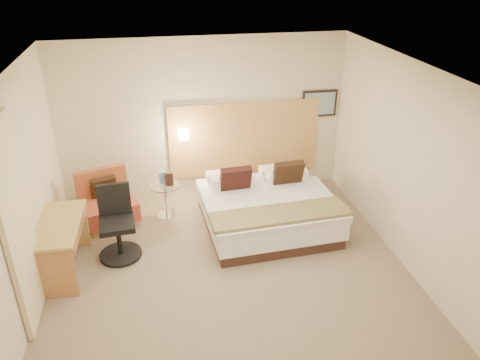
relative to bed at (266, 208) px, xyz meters
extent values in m
cube|color=#786751|center=(-0.78, -1.16, -0.32)|extent=(4.80, 5.00, 0.02)
cube|color=white|center=(-0.78, -1.16, 2.40)|extent=(4.80, 5.00, 0.02)
cube|color=beige|center=(-0.78, 1.35, 1.04)|extent=(4.80, 0.02, 2.70)
cube|color=beige|center=(-0.78, -3.67, 1.04)|extent=(4.80, 0.02, 2.70)
cube|color=beige|center=(-3.19, -1.16, 1.04)|extent=(0.02, 5.00, 2.70)
cube|color=beige|center=(1.63, -1.16, 1.04)|extent=(0.02, 5.00, 2.70)
cube|color=#BA8748|center=(-0.08, 1.31, 0.64)|extent=(2.60, 0.04, 1.30)
cube|color=black|center=(1.24, 1.32, 1.19)|extent=(0.62, 0.03, 0.47)
cube|color=gray|center=(1.24, 1.30, 1.19)|extent=(0.54, 0.01, 0.39)
cylinder|color=silver|center=(-1.13, 1.26, 0.84)|extent=(0.02, 0.12, 0.02)
cube|color=#FFEDC6|center=(-1.13, 1.20, 0.84)|extent=(0.15, 0.15, 0.15)
cube|color=beige|center=(-3.14, -1.41, 0.91)|extent=(0.06, 0.90, 2.42)
cylinder|color=#7B9CBE|center=(-1.56, 0.66, 0.34)|extent=(0.06, 0.06, 0.20)
cylinder|color=#799CBB|center=(-1.51, 0.69, 0.34)|extent=(0.06, 0.06, 0.20)
cube|color=#381F17|center=(-1.44, 0.57, 0.35)|extent=(0.13, 0.06, 0.22)
cube|color=#38221C|center=(0.00, 0.00, -0.22)|extent=(1.93, 1.93, 0.17)
cube|color=white|center=(0.00, 0.00, 0.00)|extent=(1.99, 1.99, 0.28)
cube|color=silver|center=(0.02, -0.27, 0.19)|extent=(2.02, 1.47, 0.09)
cube|color=white|center=(-0.49, 0.67, 0.23)|extent=(0.68, 0.40, 0.17)
cube|color=white|center=(0.41, 0.72, 0.23)|extent=(0.68, 0.40, 0.17)
cube|color=white|center=(-0.48, 0.42, 0.32)|extent=(0.68, 0.40, 0.17)
cube|color=white|center=(0.43, 0.47, 0.32)|extent=(0.68, 0.40, 0.17)
cube|color=black|center=(-0.44, 0.24, 0.40)|extent=(0.49, 0.28, 0.48)
cube|color=black|center=(0.41, 0.28, 0.40)|extent=(0.49, 0.28, 0.48)
cube|color=gold|center=(0.04, -0.65, 0.26)|extent=(2.01, 0.63, 0.05)
cube|color=tan|center=(-2.60, 0.16, -0.26)|extent=(0.10, 0.10, 0.10)
cube|color=tan|center=(-2.01, 0.37, -0.26)|extent=(0.10, 0.10, 0.10)
cube|color=#A26A4C|center=(-2.79, 0.68, -0.26)|extent=(0.10, 0.10, 0.10)
cube|color=tan|center=(-2.19, 0.89, -0.26)|extent=(0.10, 0.10, 0.10)
cube|color=#9C3B2A|center=(-2.40, 0.53, -0.06)|extent=(0.97, 0.91, 0.30)
cube|color=#964B28|center=(-2.49, 0.80, 0.30)|extent=(0.78, 0.37, 0.44)
cube|color=black|center=(-2.46, 0.70, 0.23)|extent=(0.42, 0.30, 0.39)
cylinder|color=white|center=(-1.52, 0.60, -0.30)|extent=(0.36, 0.36, 0.02)
cylinder|color=white|center=(-1.52, 0.60, -0.03)|extent=(0.04, 0.04, 0.51)
cylinder|color=white|center=(-1.52, 0.60, 0.23)|extent=(0.53, 0.53, 0.01)
cube|color=#B49346|center=(-2.92, -0.60, 0.42)|extent=(0.59, 1.21, 0.04)
cube|color=#B17645|center=(-2.94, -1.15, 0.04)|extent=(0.50, 0.06, 0.71)
cube|color=tan|center=(-2.90, -0.04, 0.04)|extent=(0.50, 0.06, 0.71)
cube|color=#B47246|center=(-2.87, -0.60, 0.34)|extent=(0.49, 1.13, 0.10)
cylinder|color=black|center=(-2.21, -0.41, -0.28)|extent=(0.63, 0.63, 0.05)
cylinder|color=black|center=(-2.21, -0.41, -0.03)|extent=(0.07, 0.07, 0.45)
cube|color=black|center=(-2.21, -0.41, 0.22)|extent=(0.51, 0.51, 0.08)
cube|color=black|center=(-2.23, -0.20, 0.50)|extent=(0.45, 0.09, 0.47)
camera|label=1|loc=(-1.59, -6.07, 3.65)|focal=35.00mm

